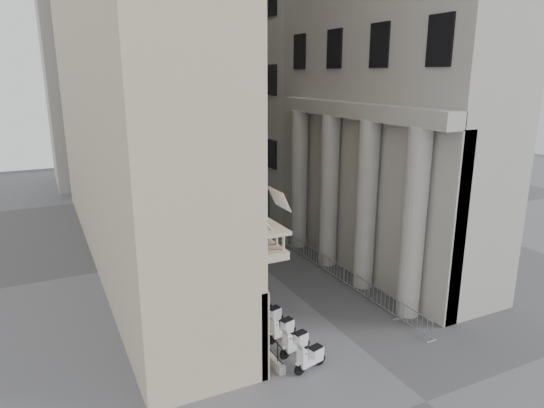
{
  "coord_description": "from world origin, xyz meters",
  "views": [
    {
      "loc": [
        -12.66,
        -12.06,
        12.48
      ],
      "look_at": [
        0.36,
        14.58,
        4.5
      ],
      "focal_mm": 32.0,
      "sensor_mm": 36.0,
      "label": 1
    }
  ],
  "objects_px": {
    "scooter_0": "(310,369)",
    "security_tent": "(188,217)",
    "street_lamp": "(163,179)",
    "pedestrian_a": "(206,209)",
    "info_kiosk": "(185,221)",
    "pedestrian_b": "(194,193)"
  },
  "relations": [
    {
      "from": "security_tent",
      "to": "pedestrian_a",
      "type": "xyz_separation_m",
      "value": [
        3.82,
        7.71,
        -1.87
      ]
    },
    {
      "from": "pedestrian_a",
      "to": "scooter_0",
      "type": "bearing_deg",
      "value": 100.81
    },
    {
      "from": "info_kiosk",
      "to": "pedestrian_a",
      "type": "xyz_separation_m",
      "value": [
        2.71,
        2.92,
        -0.06
      ]
    },
    {
      "from": "scooter_0",
      "to": "pedestrian_a",
      "type": "height_order",
      "value": "pedestrian_a"
    },
    {
      "from": "pedestrian_a",
      "to": "street_lamp",
      "type": "bearing_deg",
      "value": 38.1
    },
    {
      "from": "pedestrian_b",
      "to": "street_lamp",
      "type": "bearing_deg",
      "value": 96.65
    },
    {
      "from": "street_lamp",
      "to": "pedestrian_b",
      "type": "xyz_separation_m",
      "value": [
        4.73,
        7.5,
        -3.32
      ]
    },
    {
      "from": "pedestrian_a",
      "to": "pedestrian_b",
      "type": "xyz_separation_m",
      "value": [
        0.77,
        6.09,
        0.09
      ]
    },
    {
      "from": "pedestrian_a",
      "to": "info_kiosk",
      "type": "bearing_deg",
      "value": 65.63
    },
    {
      "from": "scooter_0",
      "to": "street_lamp",
      "type": "relative_size",
      "value": 0.21
    },
    {
      "from": "scooter_0",
      "to": "security_tent",
      "type": "relative_size",
      "value": 0.37
    },
    {
      "from": "security_tent",
      "to": "street_lamp",
      "type": "height_order",
      "value": "street_lamp"
    },
    {
      "from": "street_lamp",
      "to": "pedestrian_a",
      "type": "height_order",
      "value": "street_lamp"
    },
    {
      "from": "security_tent",
      "to": "pedestrian_a",
      "type": "height_order",
      "value": "security_tent"
    },
    {
      "from": "street_lamp",
      "to": "pedestrian_b",
      "type": "distance_m",
      "value": 9.47
    },
    {
      "from": "scooter_0",
      "to": "pedestrian_b",
      "type": "relative_size",
      "value": 0.79
    },
    {
      "from": "street_lamp",
      "to": "pedestrian_a",
      "type": "xyz_separation_m",
      "value": [
        3.96,
        1.41,
        -3.41
      ]
    },
    {
      "from": "street_lamp",
      "to": "pedestrian_a",
      "type": "distance_m",
      "value": 5.41
    },
    {
      "from": "scooter_0",
      "to": "street_lamp",
      "type": "bearing_deg",
      "value": -11.31
    },
    {
      "from": "street_lamp",
      "to": "security_tent",
      "type": "bearing_deg",
      "value": -72.15
    },
    {
      "from": "scooter_0",
      "to": "security_tent",
      "type": "bearing_deg",
      "value": -11.08
    },
    {
      "from": "security_tent",
      "to": "pedestrian_a",
      "type": "distance_m",
      "value": 8.81
    }
  ]
}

